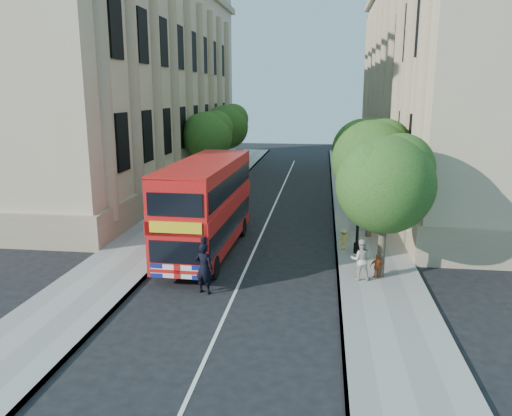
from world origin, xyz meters
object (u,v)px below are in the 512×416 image
at_px(box_van, 215,200).
at_px(lamp_post, 359,205).
at_px(double_decker_bus, 207,204).
at_px(police_constable, 204,268).
at_px(woman_pedestrian, 361,259).

bearing_deg(box_van, lamp_post, -29.28).
height_order(double_decker_bus, box_van, double_decker_bus).
xyz_separation_m(lamp_post, police_constable, (-6.17, -5.52, -1.49)).
xyz_separation_m(lamp_post, box_van, (-7.90, 4.49, -0.97)).
relative_size(lamp_post, police_constable, 2.52).
bearing_deg(police_constable, woman_pedestrian, -145.19).
bearing_deg(woman_pedestrian, police_constable, 18.32).
bearing_deg(police_constable, double_decker_bus, -61.55).
bearing_deg(lamp_post, box_van, 150.41).
bearing_deg(police_constable, box_van, -63.55).
height_order(lamp_post, woman_pedestrian, lamp_post).
xyz_separation_m(lamp_post, woman_pedestrian, (-0.07, -3.52, -1.53)).
distance_m(lamp_post, double_decker_bus, 7.23).
bearing_deg(box_van, double_decker_bus, -81.89).
height_order(double_decker_bus, woman_pedestrian, double_decker_bus).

